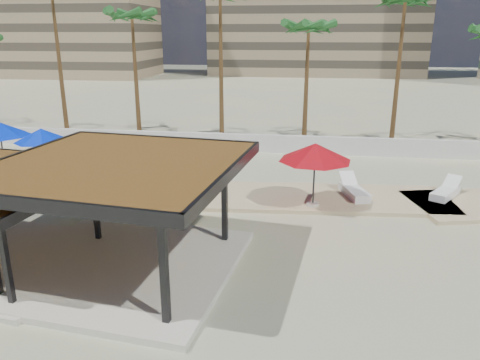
% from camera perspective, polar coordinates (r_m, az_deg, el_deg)
% --- Properties ---
extents(ground, '(200.00, 200.00, 0.00)m').
position_cam_1_polar(ground, '(16.50, -3.80, -10.16)').
color(ground, tan).
rests_on(ground, ground).
extents(promenade, '(44.45, 7.97, 0.24)m').
position_cam_1_polar(promenade, '(23.24, 4.94, -1.59)').
color(promenade, '#C6B284').
rests_on(promenade, ground).
extents(boundary_wall, '(56.00, 0.30, 1.20)m').
position_cam_1_polar(boundary_wall, '(31.24, 2.24, 4.50)').
color(boundary_wall, silver).
rests_on(boundary_wall, ground).
extents(pavilion_central, '(8.36, 8.36, 3.81)m').
position_cam_1_polar(pavilion_central, '(15.69, -14.39, -3.10)').
color(pavilion_central, beige).
rests_on(pavilion_central, ground).
extents(umbrella_a, '(3.51, 3.51, 2.56)m').
position_cam_1_polar(umbrella_a, '(27.41, -23.05, 5.06)').
color(umbrella_a, beige).
rests_on(umbrella_a, promenade).
extents(umbrella_b, '(3.26, 3.26, 2.81)m').
position_cam_1_polar(umbrella_b, '(21.95, -11.52, 3.86)').
color(umbrella_b, beige).
rests_on(umbrella_b, promenade).
extents(umbrella_c, '(3.94, 3.94, 2.89)m').
position_cam_1_polar(umbrella_c, '(20.68, 9.16, 3.35)').
color(umbrella_c, beige).
rests_on(umbrella_c, promenade).
extents(lounger_a, '(1.32, 1.96, 0.71)m').
position_cam_1_polar(lounger_a, '(23.03, -13.97, -1.48)').
color(lounger_a, white).
rests_on(lounger_a, promenade).
extents(lounger_b, '(1.84, 2.25, 0.84)m').
position_cam_1_polar(lounger_b, '(24.31, 23.78, -1.39)').
color(lounger_b, white).
rests_on(lounger_b, promenade).
extents(lounger_c, '(1.42, 2.51, 0.91)m').
position_cam_1_polar(lounger_c, '(23.02, 13.72, -1.34)').
color(lounger_c, white).
rests_on(lounger_c, promenade).
extents(palm_c, '(3.00, 3.00, 9.60)m').
position_cam_1_polar(palm_c, '(34.58, -13.02, 18.42)').
color(palm_c, brown).
rests_on(palm_c, ground).
extents(palm_d, '(3.00, 3.00, 10.95)m').
position_cam_1_polar(palm_d, '(33.79, -2.43, 20.98)').
color(palm_d, brown).
rests_on(palm_d, ground).
extents(palm_e, '(3.00, 3.00, 8.81)m').
position_cam_1_polar(palm_e, '(32.66, 8.36, 17.43)').
color(palm_e, brown).
rests_on(palm_e, ground).
extents(palm_f, '(3.00, 3.00, 10.44)m').
position_cam_1_polar(palm_f, '(33.41, 19.44, 19.30)').
color(palm_f, brown).
rests_on(palm_f, ground).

